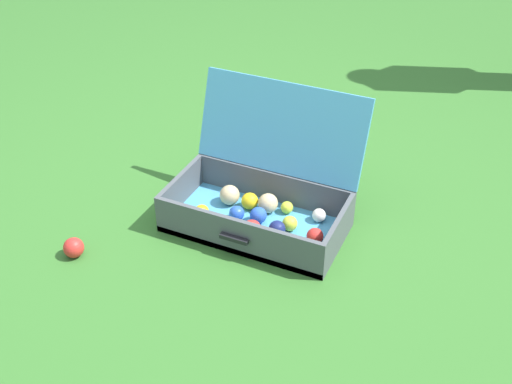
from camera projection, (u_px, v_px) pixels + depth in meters
name	position (u px, v px, depth m)	size (l,w,h in m)	color
ground_plane	(244.00, 220.00, 2.47)	(16.00, 16.00, 0.00)	#336B28
open_suitcase	(263.00, 197.00, 2.41)	(0.67, 0.50, 0.49)	#4799C6
stray_ball_on_grass	(74.00, 248.00, 2.27)	(0.07, 0.07, 0.07)	red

